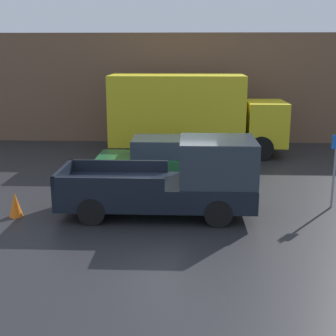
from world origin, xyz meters
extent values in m
plane|color=#232326|center=(0.00, 0.00, 0.00)|extent=(60.00, 60.00, 0.00)
cube|color=brown|center=(0.00, 10.38, 2.62)|extent=(28.00, 0.15, 5.24)
cube|color=black|center=(-0.44, -0.19, 0.64)|extent=(5.32, 2.04, 0.62)
cube|color=#28333D|center=(1.21, -0.19, 1.55)|extent=(2.02, 1.91, 1.18)
cube|color=black|center=(-1.64, 0.78, 1.13)|extent=(2.93, 0.10, 0.34)
cube|color=black|center=(-1.64, -1.16, 1.13)|extent=(2.93, 0.10, 0.34)
cube|color=black|center=(-3.05, -0.19, 1.13)|extent=(0.10, 2.04, 0.34)
cylinder|color=black|center=(1.21, 0.71, 0.37)|extent=(0.73, 0.26, 0.73)
cylinder|color=black|center=(1.21, -1.09, 0.37)|extent=(0.73, 0.26, 0.73)
cylinder|color=black|center=(-2.09, 0.71, 0.37)|extent=(0.73, 0.26, 0.73)
cylinder|color=black|center=(-2.09, -1.09, 0.37)|extent=(0.73, 0.26, 0.73)
cube|color=#1E592D|center=(-0.34, 3.32, 0.60)|extent=(4.76, 1.82, 0.58)
cube|color=#28333D|center=(-0.20, 3.32, 1.19)|extent=(2.62, 1.60, 0.61)
cylinder|color=black|center=(1.13, 4.13, 0.37)|extent=(0.74, 0.22, 0.74)
cylinder|color=black|center=(1.13, 2.51, 0.37)|extent=(0.74, 0.22, 0.74)
cylinder|color=black|center=(-1.82, 4.13, 0.37)|extent=(0.74, 0.22, 0.74)
cylinder|color=black|center=(-1.82, 2.51, 0.37)|extent=(0.74, 0.22, 0.74)
cube|color=gold|center=(3.72, 7.59, 1.40)|extent=(1.64, 2.34, 1.83)
cube|color=gold|center=(-0.09, 7.59, 1.95)|extent=(5.68, 2.46, 2.95)
cylinder|color=black|center=(3.42, 8.68, 0.50)|extent=(1.01, 0.30, 1.01)
cylinder|color=black|center=(3.42, 6.49, 0.50)|extent=(1.01, 0.30, 1.01)
cylinder|color=black|center=(-1.24, 8.68, 0.50)|extent=(1.01, 0.30, 1.01)
cylinder|color=black|center=(-1.24, 6.49, 0.50)|extent=(1.01, 0.30, 1.01)
cylinder|color=gray|center=(4.60, 0.57, 1.12)|extent=(0.07, 0.07, 2.25)
cone|color=orange|center=(-4.31, -0.58, 0.34)|extent=(0.37, 0.37, 0.68)
camera|label=1|loc=(0.41, -12.55, 4.47)|focal=50.00mm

